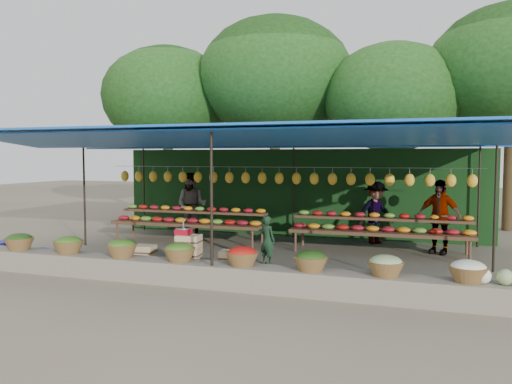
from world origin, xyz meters
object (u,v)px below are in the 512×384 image
(crate_counter, at_px, (188,258))
(weighing_scale, at_px, (183,231))
(vendor_seated, at_px, (267,240))
(blue_crate_back, at_px, (41,256))

(crate_counter, height_order, weighing_scale, weighing_scale)
(weighing_scale, distance_m, vendor_seated, 1.87)
(blue_crate_back, bearing_deg, vendor_seated, 40.77)
(crate_counter, distance_m, weighing_scale, 0.54)
(crate_counter, relative_size, blue_crate_back, 4.88)
(vendor_seated, distance_m, blue_crate_back, 4.89)
(crate_counter, bearing_deg, weighing_scale, 180.00)
(crate_counter, distance_m, blue_crate_back, 3.47)
(crate_counter, xyz_separation_m, weighing_scale, (-0.08, 0.00, 0.53))
(weighing_scale, relative_size, vendor_seated, 0.30)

